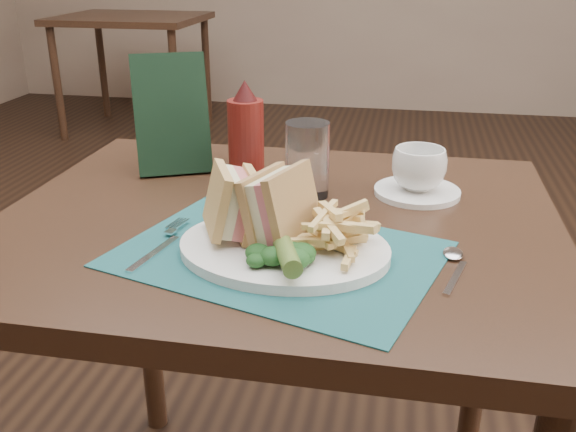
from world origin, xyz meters
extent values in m
plane|color=black|center=(0.00, 0.00, 0.00)|extent=(7.00, 7.00, 0.00)
plane|color=gray|center=(0.00, 3.50, 0.00)|extent=(6.00, 0.00, 6.00)
cube|color=#194D50|center=(0.03, -0.64, 0.75)|extent=(0.51, 0.42, 0.00)
cylinder|color=#466426|center=(0.05, -0.70, 0.79)|extent=(0.07, 0.12, 0.03)
cylinder|color=white|center=(0.22, -0.36, 0.76)|extent=(0.18, 0.18, 0.01)
imported|color=white|center=(0.22, -0.36, 0.80)|extent=(0.13, 0.13, 0.07)
cylinder|color=white|center=(0.03, -0.40, 0.81)|extent=(0.09, 0.09, 0.13)
cube|color=black|center=(-0.24, -0.31, 0.86)|extent=(0.16, 0.13, 0.22)
camera|label=1|loc=(0.20, -1.44, 1.15)|focal=40.00mm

